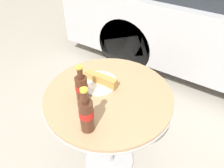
{
  "coord_description": "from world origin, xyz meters",
  "views": [
    {
      "loc": [
        0.51,
        -0.78,
        1.58
      ],
      "look_at": [
        0.0,
        0.04,
        0.77
      ],
      "focal_mm": 35.0,
      "sensor_mm": 36.0,
      "label": 1
    }
  ],
  "objects_px": {
    "cola_bottle_left": "(82,88)",
    "lunch_plate_near": "(100,81)",
    "cola_bottle_right": "(87,114)",
    "bistro_table": "(109,111)"
  },
  "relations": [
    {
      "from": "cola_bottle_left",
      "to": "lunch_plate_near",
      "type": "distance_m",
      "value": 0.18
    },
    {
      "from": "cola_bottle_left",
      "to": "cola_bottle_right",
      "type": "distance_m",
      "value": 0.2
    },
    {
      "from": "cola_bottle_left",
      "to": "cola_bottle_right",
      "type": "xyz_separation_m",
      "value": [
        0.14,
        -0.14,
        0.01
      ]
    },
    {
      "from": "bistro_table",
      "to": "lunch_plate_near",
      "type": "distance_m",
      "value": 0.19
    },
    {
      "from": "cola_bottle_right",
      "to": "lunch_plate_near",
      "type": "xyz_separation_m",
      "value": [
        -0.15,
        0.31,
        -0.08
      ]
    },
    {
      "from": "cola_bottle_right",
      "to": "lunch_plate_near",
      "type": "bearing_deg",
      "value": 115.26
    },
    {
      "from": "cola_bottle_left",
      "to": "lunch_plate_near",
      "type": "height_order",
      "value": "cola_bottle_left"
    },
    {
      "from": "bistro_table",
      "to": "cola_bottle_left",
      "type": "xyz_separation_m",
      "value": [
        -0.09,
        -0.12,
        0.23
      ]
    },
    {
      "from": "lunch_plate_near",
      "to": "cola_bottle_left",
      "type": "bearing_deg",
      "value": -89.11
    },
    {
      "from": "bistro_table",
      "to": "cola_bottle_right",
      "type": "distance_m",
      "value": 0.36
    }
  ]
}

